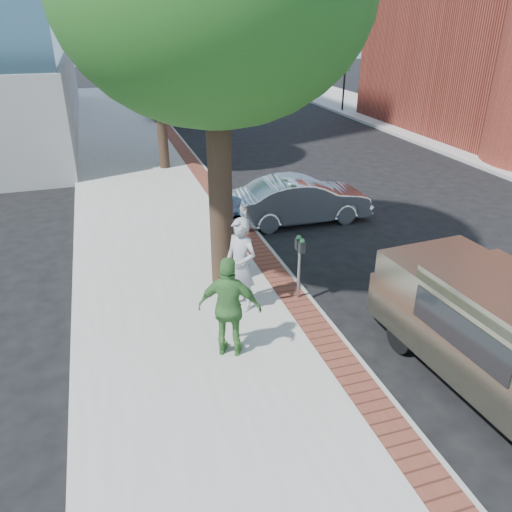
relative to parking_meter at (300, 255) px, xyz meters
name	(u,v)px	position (x,y,z in m)	size (l,w,h in m)	color
ground	(274,325)	(-0.79, -0.65, -1.21)	(120.00, 120.00, 0.00)	black
sidewalk	(153,203)	(-2.29, 7.35, -1.13)	(5.00, 60.00, 0.15)	#9E9991
brick_strip	(216,195)	(-0.09, 7.35, -1.05)	(0.60, 60.00, 0.01)	brown
curb	(226,196)	(0.26, 7.35, -1.13)	(0.10, 60.00, 0.15)	gray
signal_near	(161,83)	(0.11, 21.35, 1.05)	(0.70, 0.15, 3.80)	black
signal_far	(345,76)	(11.71, 21.35, 1.05)	(0.70, 0.15, 3.80)	black
tree_far	(154,29)	(-1.29, 11.35, 4.09)	(4.80, 4.80, 7.14)	black
parking_meter	(300,255)	(0.00, 0.00, 0.00)	(0.12, 0.32, 1.47)	gray
person_gray	(241,265)	(-1.31, 0.00, -0.04)	(0.74, 0.49, 2.03)	#9C9DA1
person_officer	(233,232)	(-0.96, 1.91, -0.13)	(0.90, 0.70, 1.85)	#90B5DE
person_green	(230,308)	(-1.93, -1.47, -0.08)	(1.14, 0.47, 1.95)	#47843C
sedan_silver	(302,200)	(1.93, 4.54, -0.51)	(1.47, 4.21, 1.39)	silver
bg_car	(192,106)	(1.87, 21.73, -0.38)	(1.94, 4.82, 1.64)	black
van	(506,336)	(2.20, -3.59, -0.15)	(2.34, 5.34, 1.93)	gray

